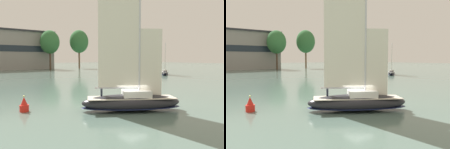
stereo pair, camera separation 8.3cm
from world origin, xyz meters
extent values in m
plane|color=slate|center=(0.00, 0.00, 0.00)|extent=(400.00, 400.00, 0.00)
cube|color=gray|center=(6.60, 87.49, 8.24)|extent=(42.81, 12.94, 16.48)
cube|color=#1E2833|center=(6.60, 80.96, 9.06)|extent=(38.53, 0.10, 2.64)
cube|color=#2D2D33|center=(6.60, 87.49, 16.83)|extent=(44.01, 14.14, 0.70)
cylinder|color=#4C3828|center=(24.44, 77.21, 4.64)|extent=(0.74, 0.74, 9.28)
ellipsoid|color=#336B38|center=(24.44, 77.21, 12.09)|extent=(8.35, 8.35, 10.21)
cylinder|color=brown|center=(39.82, 78.47, 5.02)|extent=(0.80, 0.80, 10.04)
ellipsoid|color=#336B38|center=(39.82, 78.47, 13.08)|extent=(9.04, 9.04, 11.05)
ellipsoid|color=#232328|center=(0.00, 0.00, 0.81)|extent=(9.50, 7.44, 1.63)
ellipsoid|color=#19234C|center=(0.00, 0.00, 0.37)|extent=(9.60, 7.51, 0.20)
cube|color=beige|center=(0.00, 0.00, 1.29)|extent=(8.31, 6.46, 0.06)
cube|color=silver|center=(0.40, -0.26, 1.66)|extent=(3.27, 3.03, 0.67)
cylinder|color=silver|center=(0.64, -0.41, 7.31)|extent=(0.19, 0.19, 11.97)
cylinder|color=silver|center=(-1.17, 0.75, 2.28)|extent=(3.71, 2.47, 0.16)
cube|color=silver|center=(-1.02, 0.66, 7.19)|extent=(3.35, 2.17, 9.82)
cube|color=silver|center=(1.61, -1.04, 4.61)|extent=(1.78, 1.16, 6.58)
cylinder|color=#232838|center=(-2.24, 1.83, 1.75)|extent=(0.28, 0.28, 0.85)
cylinder|color=silver|center=(-2.24, 1.83, 2.50)|extent=(0.47, 0.47, 0.65)
sphere|color=tan|center=(-2.24, 1.83, 2.94)|extent=(0.24, 0.24, 0.24)
ellipsoid|color=navy|center=(33.05, 50.84, 0.55)|extent=(4.29, 6.69, 1.11)
ellipsoid|color=#19234C|center=(33.05, 50.84, 0.25)|extent=(4.33, 6.76, 0.13)
cube|color=silver|center=(33.05, 50.84, 0.89)|extent=(3.71, 5.86, 0.06)
cube|color=silver|center=(32.92, 50.54, 1.15)|extent=(1.90, 2.18, 0.46)
cylinder|color=silver|center=(32.84, 50.36, 4.99)|extent=(0.13, 0.13, 8.14)
cylinder|color=silver|center=(33.43, 51.70, 1.57)|extent=(1.28, 2.73, 0.11)
cube|color=white|center=(33.38, 51.60, 4.90)|extent=(1.11, 2.48, 6.67)
cube|color=white|center=(32.51, 49.62, 3.15)|extent=(0.60, 1.32, 4.47)
ellipsoid|color=#232328|center=(39.12, 26.27, 0.59)|extent=(6.73, 5.66, 1.18)
ellipsoid|color=#19234C|center=(39.12, 26.27, 0.26)|extent=(6.80, 5.71, 0.14)
cube|color=silver|center=(39.12, 26.27, 0.94)|extent=(5.88, 4.91, 0.06)
cube|color=beige|center=(39.40, 26.47, 1.21)|extent=(2.37, 2.24, 0.48)
cylinder|color=silver|center=(39.56, 26.59, 5.30)|extent=(0.14, 0.14, 8.65)
cylinder|color=silver|center=(38.31, 25.67, 1.66)|extent=(2.58, 1.94, 0.12)
cube|color=silver|center=(38.41, 25.75, 5.21)|extent=(2.33, 1.72, 7.10)
cube|color=silver|center=(40.26, 27.10, 3.35)|extent=(1.24, 0.92, 4.76)
cylinder|color=red|center=(-8.22, 6.14, 0.32)|extent=(0.85, 0.85, 0.64)
cone|color=red|center=(-8.22, 6.14, 1.03)|extent=(0.64, 0.64, 0.78)
sphere|color=#F2F266|center=(-8.22, 6.14, 1.49)|extent=(0.16, 0.16, 0.16)
camera|label=1|loc=(-14.48, -15.11, 5.11)|focal=35.00mm
camera|label=2|loc=(-14.42, -15.16, 5.11)|focal=35.00mm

